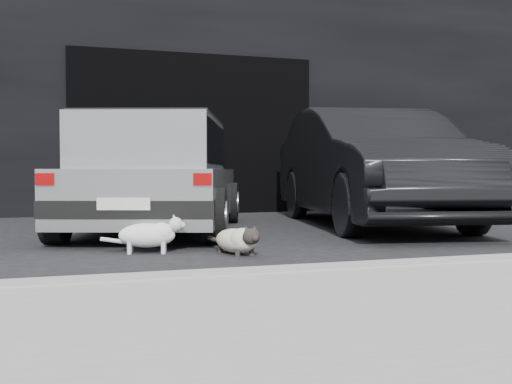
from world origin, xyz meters
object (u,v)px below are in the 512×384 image
object	(u,v)px
silver_hatchback	(156,170)
cat_siamese	(238,240)
cat_white	(151,234)
second_car	(373,167)

from	to	relation	value
silver_hatchback	cat_siamese	distance (m)	2.25
silver_hatchback	cat_white	size ratio (longest dim) A/B	5.47
silver_hatchback	cat_siamese	bearing A→B (deg)	-61.88
silver_hatchback	cat_siamese	world-z (taller)	silver_hatchback
silver_hatchback	cat_white	world-z (taller)	silver_hatchback
second_car	cat_siamese	distance (m)	3.28
second_car	cat_siamese	bearing A→B (deg)	-128.76
cat_siamese	cat_white	world-z (taller)	cat_white
silver_hatchback	cat_siamese	size ratio (longest dim) A/B	5.06
cat_siamese	cat_white	size ratio (longest dim) A/B	1.08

